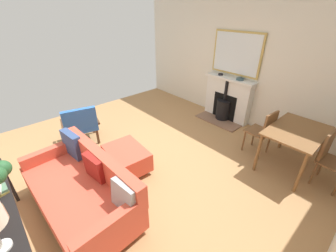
{
  "coord_description": "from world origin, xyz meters",
  "views": [
    {
      "loc": [
        1.47,
        2.59,
        2.44
      ],
      "look_at": [
        -0.7,
        0.19,
        0.61
      ],
      "focal_mm": 22.52,
      "sensor_mm": 36.0,
      "label": 1
    }
  ],
  "objects_px": {
    "mantel_bowl_far": "(240,79)",
    "dining_chair_by_back_wall": "(330,156)",
    "dining_chair_near_fireplace": "(264,130)",
    "dining_table": "(296,135)",
    "sofa": "(83,189)",
    "mantel_bowl_near": "(221,74)",
    "armchair_accent": "(80,124)",
    "fireplace": "(226,101)",
    "ottoman": "(127,158)"
  },
  "relations": [
    {
      "from": "dining_chair_by_back_wall",
      "to": "mantel_bowl_far",
      "type": "bearing_deg",
      "value": -110.43
    },
    {
      "from": "mantel_bowl_near",
      "to": "dining_table",
      "type": "xyz_separation_m",
      "value": [
        0.78,
        2.09,
        -0.41
      ]
    },
    {
      "from": "mantel_bowl_near",
      "to": "sofa",
      "type": "bearing_deg",
      "value": 8.99
    },
    {
      "from": "sofa",
      "to": "armchair_accent",
      "type": "relative_size",
      "value": 2.22
    },
    {
      "from": "mantel_bowl_near",
      "to": "mantel_bowl_far",
      "type": "height_order",
      "value": "same"
    },
    {
      "from": "mantel_bowl_near",
      "to": "dining_chair_by_back_wall",
      "type": "height_order",
      "value": "mantel_bowl_near"
    },
    {
      "from": "armchair_accent",
      "to": "ottoman",
      "type": "bearing_deg",
      "value": 100.08
    },
    {
      "from": "mantel_bowl_near",
      "to": "dining_table",
      "type": "distance_m",
      "value": 2.26
    },
    {
      "from": "mantel_bowl_far",
      "to": "armchair_accent",
      "type": "xyz_separation_m",
      "value": [
        3.1,
        -1.49,
        -0.6
      ]
    },
    {
      "from": "ottoman",
      "to": "mantel_bowl_near",
      "type": "bearing_deg",
      "value": -174.08
    },
    {
      "from": "mantel_bowl_far",
      "to": "dining_chair_near_fireplace",
      "type": "height_order",
      "value": "mantel_bowl_far"
    },
    {
      "from": "mantel_bowl_near",
      "to": "sofa",
      "type": "distance_m",
      "value": 3.84
    },
    {
      "from": "sofa",
      "to": "dining_chair_near_fireplace",
      "type": "xyz_separation_m",
      "value": [
        -2.94,
        0.98,
        0.18
      ]
    },
    {
      "from": "mantel_bowl_far",
      "to": "dining_chair_by_back_wall",
      "type": "xyz_separation_m",
      "value": [
        0.77,
        2.07,
        -0.54
      ]
    },
    {
      "from": "mantel_bowl_far",
      "to": "dining_chair_near_fireplace",
      "type": "bearing_deg",
      "value": 53.31
    },
    {
      "from": "ottoman",
      "to": "dining_chair_by_back_wall",
      "type": "distance_m",
      "value": 3.13
    },
    {
      "from": "armchair_accent",
      "to": "dining_table",
      "type": "bearing_deg",
      "value": 127.24
    },
    {
      "from": "mantel_bowl_far",
      "to": "sofa",
      "type": "xyz_separation_m",
      "value": [
        3.73,
        0.07,
        -0.71
      ]
    },
    {
      "from": "sofa",
      "to": "fireplace",
      "type": "bearing_deg",
      "value": -175.2
    },
    {
      "from": "mantel_bowl_far",
      "to": "dining_chair_near_fireplace",
      "type": "xyz_separation_m",
      "value": [
        0.79,
        1.05,
        -0.53
      ]
    },
    {
      "from": "ottoman",
      "to": "dining_chair_by_back_wall",
      "type": "relative_size",
      "value": 0.91
    },
    {
      "from": "sofa",
      "to": "armchair_accent",
      "type": "distance_m",
      "value": 1.69
    },
    {
      "from": "ottoman",
      "to": "mantel_bowl_far",
      "type": "bearing_deg",
      "value": 175.58
    },
    {
      "from": "mantel_bowl_far",
      "to": "fireplace",
      "type": "bearing_deg",
      "value": -83.7
    },
    {
      "from": "mantel_bowl_far",
      "to": "ottoman",
      "type": "height_order",
      "value": "mantel_bowl_far"
    },
    {
      "from": "sofa",
      "to": "ottoman",
      "type": "xyz_separation_m",
      "value": [
        -0.85,
        -0.29,
        -0.1
      ]
    },
    {
      "from": "mantel_bowl_near",
      "to": "dining_table",
      "type": "relative_size",
      "value": 0.11
    },
    {
      "from": "mantel_bowl_near",
      "to": "mantel_bowl_far",
      "type": "xyz_separation_m",
      "value": [
        0.0,
        0.52,
        -0.0
      ]
    },
    {
      "from": "sofa",
      "to": "dining_table",
      "type": "bearing_deg",
      "value": 153.12
    },
    {
      "from": "fireplace",
      "to": "mantel_bowl_far",
      "type": "relative_size",
      "value": 7.22
    },
    {
      "from": "mantel_bowl_far",
      "to": "ottoman",
      "type": "xyz_separation_m",
      "value": [
        2.88,
        -0.22,
        -0.8
      ]
    },
    {
      "from": "sofa",
      "to": "ottoman",
      "type": "bearing_deg",
      "value": -161.12
    },
    {
      "from": "fireplace",
      "to": "ottoman",
      "type": "xyz_separation_m",
      "value": [
        2.85,
        0.02,
        -0.21
      ]
    },
    {
      "from": "dining_table",
      "to": "dining_chair_near_fireplace",
      "type": "bearing_deg",
      "value": -89.13
    },
    {
      "from": "fireplace",
      "to": "mantel_bowl_far",
      "type": "distance_m",
      "value": 0.65
    },
    {
      "from": "dining_chair_by_back_wall",
      "to": "fireplace",
      "type": "bearing_deg",
      "value": -107.85
    },
    {
      "from": "dining_chair_by_back_wall",
      "to": "dining_chair_near_fireplace",
      "type": "bearing_deg",
      "value": -89.26
    },
    {
      "from": "dining_chair_near_fireplace",
      "to": "dining_chair_by_back_wall",
      "type": "bearing_deg",
      "value": 90.74
    },
    {
      "from": "ottoman",
      "to": "armchair_accent",
      "type": "bearing_deg",
      "value": -79.92
    },
    {
      "from": "dining_chair_by_back_wall",
      "to": "ottoman",
      "type": "bearing_deg",
      "value": -47.48
    },
    {
      "from": "dining_table",
      "to": "dining_chair_by_back_wall",
      "type": "bearing_deg",
      "value": 90.62
    },
    {
      "from": "fireplace",
      "to": "dining_chair_near_fireplace",
      "type": "height_order",
      "value": "fireplace"
    },
    {
      "from": "fireplace",
      "to": "dining_chair_by_back_wall",
      "type": "xyz_separation_m",
      "value": [
        0.75,
        2.31,
        0.06
      ]
    },
    {
      "from": "mantel_bowl_far",
      "to": "dining_table",
      "type": "height_order",
      "value": "mantel_bowl_far"
    },
    {
      "from": "fireplace",
      "to": "dining_table",
      "type": "height_order",
      "value": "fireplace"
    },
    {
      "from": "armchair_accent",
      "to": "mantel_bowl_far",
      "type": "bearing_deg",
      "value": 154.29
    },
    {
      "from": "armchair_accent",
      "to": "dining_table",
      "type": "height_order",
      "value": "armchair_accent"
    },
    {
      "from": "mantel_bowl_far",
      "to": "sofa",
      "type": "distance_m",
      "value": 3.8
    },
    {
      "from": "dining_chair_near_fireplace",
      "to": "fireplace",
      "type": "bearing_deg",
      "value": -120.35
    },
    {
      "from": "dining_chair_near_fireplace",
      "to": "dining_table",
      "type": "bearing_deg",
      "value": 90.87
    }
  ]
}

